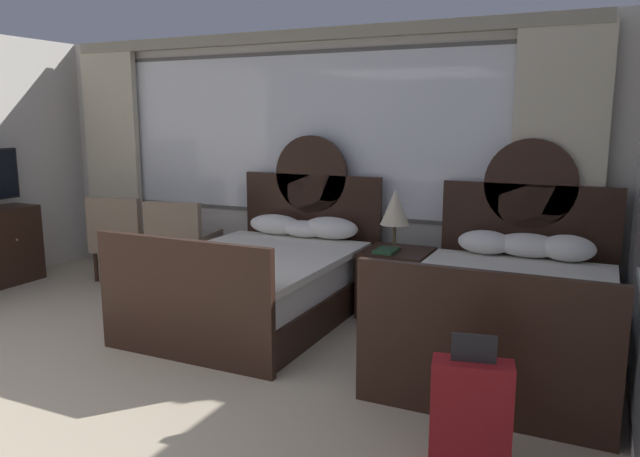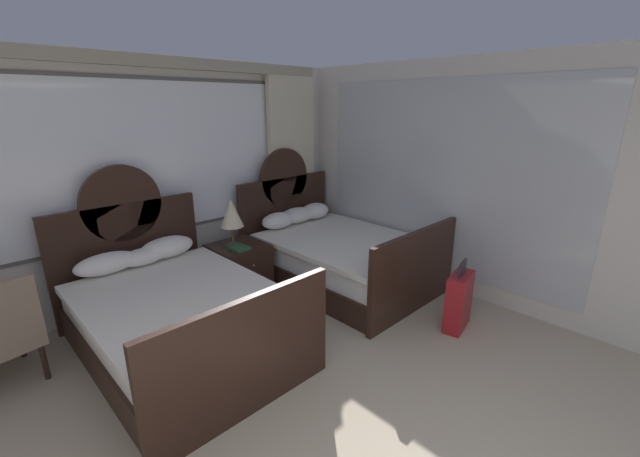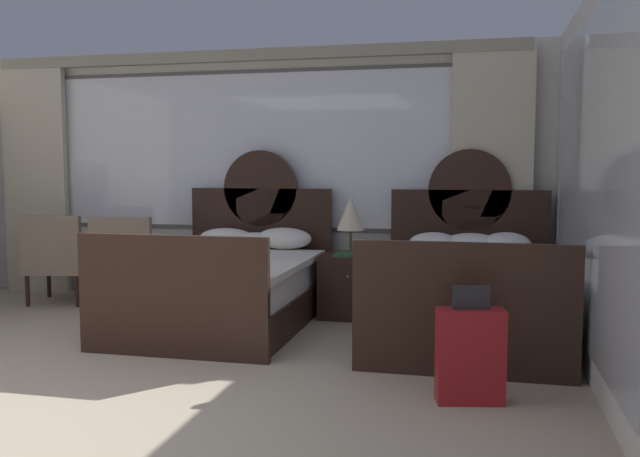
# 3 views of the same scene
# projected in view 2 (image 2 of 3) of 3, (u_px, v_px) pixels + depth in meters

# --- Properties ---
(wall_back_window) EXTENTS (6.35, 0.22, 2.70)m
(wall_back_window) POSITION_uv_depth(u_px,v_px,m) (93.00, 184.00, 4.00)
(wall_back_window) COLOR beige
(wall_back_window) RESTS_ON ground_plane
(wall_right_mirror) EXTENTS (0.08, 4.77, 2.70)m
(wall_right_mirror) POSITION_uv_depth(u_px,v_px,m) (463.00, 181.00, 4.55)
(wall_right_mirror) COLOR beige
(wall_right_mirror) RESTS_ON ground_plane
(bed_near_window) EXTENTS (1.54, 2.23, 1.62)m
(bed_near_window) POSITION_uv_depth(u_px,v_px,m) (176.00, 314.00, 3.64)
(bed_near_window) COLOR black
(bed_near_window) RESTS_ON ground_plane
(bed_near_mirror) EXTENTS (1.54, 2.23, 1.62)m
(bed_near_mirror) POSITION_uv_depth(u_px,v_px,m) (337.00, 254.00, 5.08)
(bed_near_mirror) COLOR black
(bed_near_mirror) RESTS_ON ground_plane
(nightstand_between_beds) EXTENTS (0.60, 0.62, 0.61)m
(nightstand_between_beds) POSITION_uv_depth(u_px,v_px,m) (239.00, 269.00, 4.78)
(nightstand_between_beds) COLOR black
(nightstand_between_beds) RESTS_ON ground_plane
(table_lamp_on_nightstand) EXTENTS (0.27, 0.27, 0.56)m
(table_lamp_on_nightstand) POSITION_uv_depth(u_px,v_px,m) (232.00, 214.00, 4.57)
(table_lamp_on_nightstand) COLOR brown
(table_lamp_on_nightstand) RESTS_ON nightstand_between_beds
(book_on_nightstand) EXTENTS (0.18, 0.26, 0.03)m
(book_on_nightstand) POSITION_uv_depth(u_px,v_px,m) (238.00, 248.00, 4.56)
(book_on_nightstand) COLOR #285133
(book_on_nightstand) RESTS_ON nightstand_between_beds
(suitcase_on_floor) EXTENTS (0.44, 0.25, 0.73)m
(suitcase_on_floor) POSITION_uv_depth(u_px,v_px,m) (459.00, 301.00, 4.01)
(suitcase_on_floor) COLOR maroon
(suitcase_on_floor) RESTS_ON ground_plane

